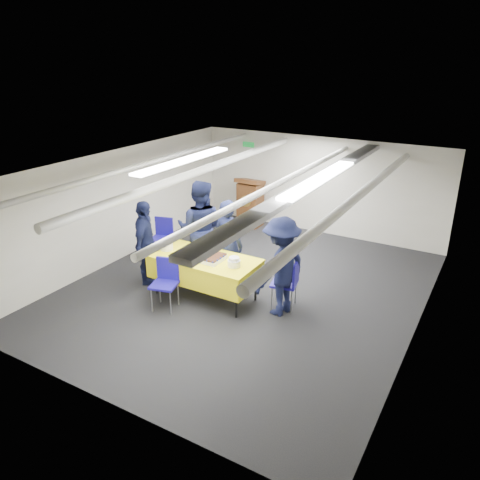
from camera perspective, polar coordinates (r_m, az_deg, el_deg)
name	(u,v)px	position (r m, az deg, el deg)	size (l,w,h in m)	color
ground	(246,289)	(8.73, 0.73, -6.00)	(7.00, 7.00, 0.00)	black
room_shell	(262,190)	(8.34, 2.74, 6.08)	(6.00, 7.00, 2.30)	silver
serving_table	(205,268)	(8.24, -4.34, -3.47)	(1.92, 0.91, 0.77)	black
sheet_cake	(208,257)	(8.06, -3.97, -2.07)	(0.56, 0.43, 0.10)	white
plate_stack_left	(167,245)	(8.52, -8.94, -0.63)	(0.23, 0.23, 0.18)	white
plate_stack_right	(234,262)	(7.77, -0.73, -2.72)	(0.22, 0.22, 0.16)	white
podium	(250,202)	(11.68, 1.26, 4.63)	(0.62, 0.53, 1.25)	brown
chair_near	(166,278)	(8.03, -9.01, -4.63)	(0.52, 0.52, 0.87)	gray
chair_right	(289,280)	(7.93, 6.03, -4.82)	(0.50, 0.50, 0.87)	gray
chair_left	(163,234)	(9.97, -9.43, 0.73)	(0.51, 0.51, 0.87)	gray
sailor_a	(229,243)	(8.56, -1.39, -0.42)	(0.61, 0.40, 1.67)	black
sailor_b	(200,229)	(8.99, -4.85, 1.40)	(0.92, 0.72, 1.89)	black
sailor_c	(145,243)	(8.81, -11.47, -0.38)	(0.95, 0.39, 1.61)	black
sailor_d	(281,267)	(7.65, 5.00, -3.24)	(1.09, 0.63, 1.69)	black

